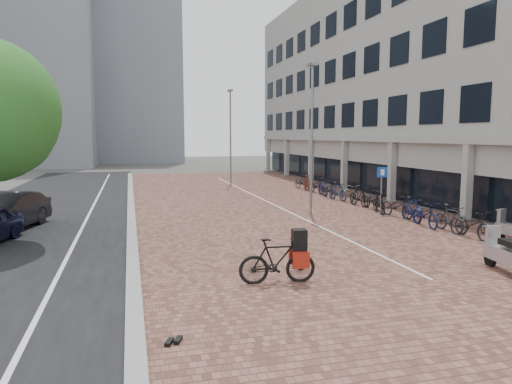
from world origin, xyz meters
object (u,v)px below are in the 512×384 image
object	(u,v)px
car_dark	(5,212)
hero_bike	(277,260)
scooter_back	(506,251)
parking_sign	(382,183)

from	to	relation	value
car_dark	hero_bike	size ratio (longest dim) A/B	2.29
hero_bike	car_dark	bearing A→B (deg)	48.71
car_dark	scooter_back	distance (m)	17.20
hero_bike	parking_sign	bearing A→B (deg)	-35.69
car_dark	hero_bike	distance (m)	12.06
car_dark	parking_sign	size ratio (longest dim) A/B	2.04
hero_bike	scooter_back	xyz separation A→B (m)	(6.12, -0.74, 0.01)
hero_bike	scooter_back	distance (m)	6.16
car_dark	parking_sign	distance (m)	15.92
car_dark	hero_bike	bearing A→B (deg)	-31.54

